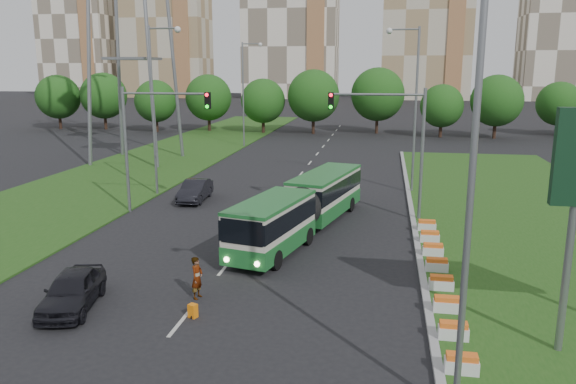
% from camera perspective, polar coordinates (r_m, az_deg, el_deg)
% --- Properties ---
extents(ground, '(360.00, 360.00, 0.00)m').
position_cam_1_polar(ground, '(26.05, -0.00, -8.04)').
color(ground, black).
rests_on(ground, ground).
extents(grass_median, '(14.00, 60.00, 0.15)m').
position_cam_1_polar(grass_median, '(34.45, 24.35, -3.90)').
color(grass_median, '#1F4A15').
rests_on(grass_median, ground).
extents(median_kerb, '(0.30, 60.00, 0.18)m').
position_cam_1_polar(median_kerb, '(33.35, 12.71, -3.56)').
color(median_kerb, gray).
rests_on(median_kerb, ground).
extents(left_verge, '(12.00, 110.00, 0.10)m').
position_cam_1_polar(left_verge, '(54.57, -14.31, 2.53)').
color(left_verge, '#1F4A15').
rests_on(left_verge, ground).
extents(lane_markings, '(0.20, 100.00, 0.01)m').
position_cam_1_polar(lane_markings, '(45.54, 0.57, 0.93)').
color(lane_markings, '#B4B3AD').
rests_on(lane_markings, ground).
extents(flower_planters, '(1.10, 15.90, 0.60)m').
position_cam_1_polar(flower_planters, '(25.41, 15.09, -7.96)').
color(flower_planters, silver).
rests_on(flower_planters, grass_median).
extents(traffic_mast_median, '(5.76, 0.32, 8.00)m').
position_cam_1_polar(traffic_mast_median, '(34.25, 10.85, 5.93)').
color(traffic_mast_median, gray).
rests_on(traffic_mast_median, ground).
extents(traffic_mast_left, '(5.76, 0.32, 8.00)m').
position_cam_1_polar(traffic_mast_left, '(36.29, -13.94, 6.14)').
color(traffic_mast_left, gray).
rests_on(traffic_mast_left, ground).
extents(street_lamps, '(36.00, 60.00, 12.00)m').
position_cam_1_polar(street_lamps, '(34.92, -2.07, 7.33)').
color(street_lamps, gray).
rests_on(street_lamps, ground).
extents(tree_line, '(120.00, 8.00, 9.00)m').
position_cam_1_polar(tree_line, '(79.39, 14.19, 8.79)').
color(tree_line, '#184F15').
rests_on(tree_line, ground).
extents(apartment_tower_west, '(26.00, 15.00, 48.00)m').
position_cam_1_polar(apartment_tower_west, '(187.86, -12.35, 16.78)').
color(apartment_tower_west, '#BFB499').
rests_on(apartment_tower_west, ground).
extents(apartment_tower_cwest, '(28.00, 15.00, 52.00)m').
position_cam_1_polar(apartment_tower_cwest, '(177.26, 0.32, 17.98)').
color(apartment_tower_cwest, silver).
rests_on(apartment_tower_cwest, ground).
extents(apartment_tower_ceast, '(25.00, 15.00, 50.00)m').
position_cam_1_polar(apartment_tower_ceast, '(175.09, 13.97, 17.36)').
color(apartment_tower_ceast, '#BFB499').
rests_on(apartment_tower_ceast, ground).
extents(apartment_tower_east, '(27.00, 15.00, 47.00)m').
position_cam_1_polar(apartment_tower_east, '(181.88, 27.11, 15.73)').
color(apartment_tower_east, silver).
rests_on(apartment_tower_east, ground).
extents(midrise_west, '(22.00, 14.00, 36.00)m').
position_cam_1_polar(midrise_west, '(200.50, -20.50, 14.29)').
color(midrise_west, silver).
rests_on(midrise_west, ground).
extents(articulated_bus, '(2.33, 14.93, 2.46)m').
position_cam_1_polar(articulated_bus, '(31.62, 1.32, -1.48)').
color(articulated_bus, beige).
rests_on(articulated_bus, ground).
extents(car_left_near, '(2.62, 4.59, 1.47)m').
position_cam_1_polar(car_left_near, '(23.55, -21.07, -9.29)').
color(car_left_near, black).
rests_on(car_left_near, ground).
extents(car_left_far, '(1.79, 4.50, 1.46)m').
position_cam_1_polar(car_left_far, '(39.86, -9.42, 0.15)').
color(car_left_far, black).
rests_on(car_left_far, ground).
extents(pedestrian, '(0.52, 0.70, 1.74)m').
position_cam_1_polar(pedestrian, '(23.17, -9.22, -8.59)').
color(pedestrian, gray).
rests_on(pedestrian, ground).
extents(shopping_trolley, '(0.31, 0.32, 0.52)m').
position_cam_1_polar(shopping_trolley, '(21.73, -9.65, -11.82)').
color(shopping_trolley, orange).
rests_on(shopping_trolley, ground).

